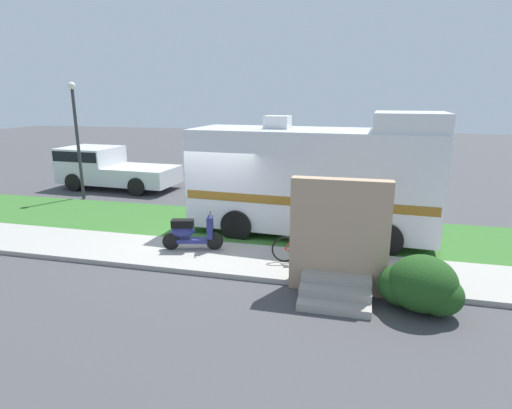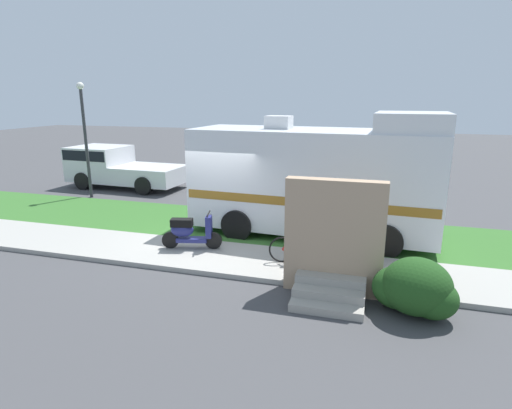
{
  "view_description": "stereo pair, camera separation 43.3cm",
  "coord_description": "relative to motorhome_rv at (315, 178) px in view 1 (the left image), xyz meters",
  "views": [
    {
      "loc": [
        3.88,
        -10.38,
        3.98
      ],
      "look_at": [
        1.25,
        0.3,
        1.1
      ],
      "focal_mm": 29.01,
      "sensor_mm": 36.0,
      "label": 1
    },
    {
      "loc": [
        4.29,
        -10.26,
        3.98
      ],
      "look_at": [
        1.25,
        0.3,
        1.1
      ],
      "focal_mm": 29.01,
      "sensor_mm": 36.0,
      "label": 2
    }
  ],
  "objects": [
    {
      "name": "ground_plane",
      "position": [
        -2.74,
        -1.33,
        -1.71
      ],
      "size": [
        80.0,
        80.0,
        0.0
      ],
      "primitive_type": "plane",
      "color": "#424244"
    },
    {
      "name": "sidewalk",
      "position": [
        -2.74,
        -2.53,
        -1.65
      ],
      "size": [
        24.0,
        2.0,
        0.12
      ],
      "color": "#9E9B93",
      "rests_on": "ground"
    },
    {
      "name": "grass_strip",
      "position": [
        -2.74,
        0.17,
        -1.67
      ],
      "size": [
        24.0,
        3.4,
        0.08
      ],
      "color": "#336628",
      "rests_on": "ground"
    },
    {
      "name": "motorhome_rv",
      "position": [
        0.0,
        0.0,
        0.0
      ],
      "size": [
        7.0,
        2.81,
        3.59
      ],
      "color": "silver",
      "rests_on": "ground"
    },
    {
      "name": "scooter",
      "position": [
        -2.94,
        -2.26,
        -1.13
      ],
      "size": [
        1.55,
        0.63,
        0.97
      ],
      "color": "black",
      "rests_on": "ground"
    },
    {
      "name": "bicycle",
      "position": [
        0.08,
        -2.4,
        -1.22
      ],
      "size": [
        1.62,
        0.57,
        0.88
      ],
      "color": "black",
      "rests_on": "ground"
    },
    {
      "name": "pickup_truck_near",
      "position": [
        -9.63,
        4.39,
        -0.75
      ],
      "size": [
        5.31,
        2.46,
        1.79
      ],
      "color": "silver",
      "rests_on": "ground"
    },
    {
      "name": "porch_steps",
      "position": [
        0.87,
        -3.62,
        -0.74
      ],
      "size": [
        2.0,
        1.26,
        2.4
      ],
      "color": "#9E998E",
      "rests_on": "ground"
    },
    {
      "name": "bush_by_porch",
      "position": [
        2.45,
        -4.01,
        -1.2
      ],
      "size": [
        1.53,
        1.15,
        1.08
      ],
      "color": "#1E4719",
      "rests_on": "ground"
    },
    {
      "name": "bottle_green",
      "position": [
        1.87,
        -2.04,
        -1.5
      ],
      "size": [
        0.06,
        0.06,
        0.22
      ],
      "color": "brown",
      "rests_on": "ground"
    },
    {
      "name": "street_lamp_post",
      "position": [
        -9.42,
        2.27,
        1.01
      ],
      "size": [
        0.28,
        0.28,
        4.51
      ],
      "color": "#333338",
      "rests_on": "ground"
    }
  ]
}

